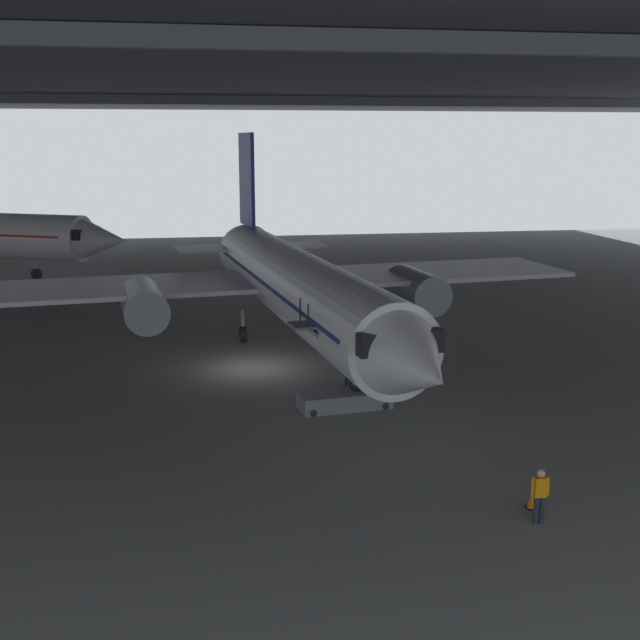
{
  "coord_description": "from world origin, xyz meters",
  "views": [
    {
      "loc": [
        -2.84,
        -37.68,
        10.94
      ],
      "look_at": [
        3.2,
        -1.08,
        2.55
      ],
      "focal_mm": 44.83,
      "sensor_mm": 36.0,
      "label": 1
    }
  ],
  "objects_px": {
    "crew_worker_near_nose": "(540,493)",
    "traffic_cone_orange": "(532,499)",
    "boarding_stairs": "(343,391)",
    "crew_worker_by_stairs": "(348,372)",
    "airplane_main": "(295,285)"
  },
  "relations": [
    {
      "from": "boarding_stairs",
      "to": "traffic_cone_orange",
      "type": "bearing_deg",
      "value": -68.94
    },
    {
      "from": "traffic_cone_orange",
      "to": "crew_worker_near_nose",
      "type": "bearing_deg",
      "value": -103.5
    },
    {
      "from": "airplane_main",
      "to": "boarding_stairs",
      "type": "relative_size",
      "value": 7.84
    },
    {
      "from": "crew_worker_near_nose",
      "to": "crew_worker_by_stairs",
      "type": "bearing_deg",
      "value": 102.89
    },
    {
      "from": "crew_worker_near_nose",
      "to": "traffic_cone_orange",
      "type": "relative_size",
      "value": 2.78
    },
    {
      "from": "airplane_main",
      "to": "traffic_cone_orange",
      "type": "distance_m",
      "value": 20.93
    },
    {
      "from": "crew_worker_near_nose",
      "to": "crew_worker_by_stairs",
      "type": "relative_size",
      "value": 1.05
    },
    {
      "from": "boarding_stairs",
      "to": "crew_worker_by_stairs",
      "type": "height_order",
      "value": "boarding_stairs"
    },
    {
      "from": "crew_worker_near_nose",
      "to": "traffic_cone_orange",
      "type": "distance_m",
      "value": 1.17
    },
    {
      "from": "airplane_main",
      "to": "crew_worker_by_stairs",
      "type": "height_order",
      "value": "airplane_main"
    },
    {
      "from": "crew_worker_near_nose",
      "to": "airplane_main",
      "type": "bearing_deg",
      "value": 101.53
    },
    {
      "from": "airplane_main",
      "to": "crew_worker_near_nose",
      "type": "distance_m",
      "value": 21.71
    },
    {
      "from": "boarding_stairs",
      "to": "crew_worker_near_nose",
      "type": "bearing_deg",
      "value": -71.65
    },
    {
      "from": "crew_worker_by_stairs",
      "to": "boarding_stairs",
      "type": "bearing_deg",
      "value": -107.12
    },
    {
      "from": "crew_worker_by_stairs",
      "to": "traffic_cone_orange",
      "type": "xyz_separation_m",
      "value": [
        3.24,
        -12.22,
        -0.61
      ]
    }
  ]
}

